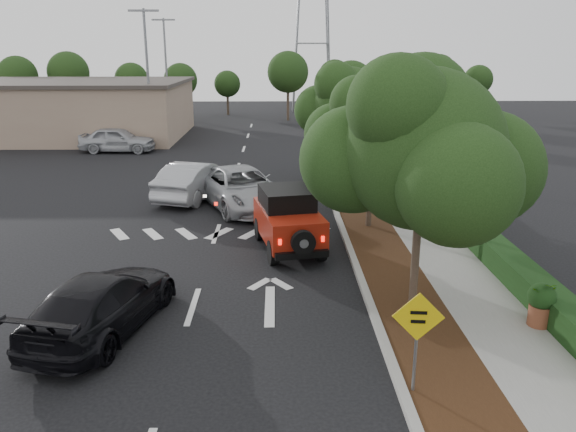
{
  "coord_description": "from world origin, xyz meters",
  "views": [
    {
      "loc": [
        2.2,
        -13.35,
        6.42
      ],
      "look_at": [
        2.54,
        3.0,
        1.54
      ],
      "focal_mm": 35.0,
      "sensor_mm": 36.0,
      "label": 1
    }
  ],
  "objects_px": {
    "red_jeep": "(287,218)",
    "silver_suv_ahead": "(241,188)",
    "speed_hump_sign": "(417,329)",
    "black_suv_oncoming": "(102,303)"
  },
  "relations": [
    {
      "from": "silver_suv_ahead",
      "to": "speed_hump_sign",
      "type": "relative_size",
      "value": 2.89
    },
    {
      "from": "silver_suv_ahead",
      "to": "red_jeep",
      "type": "bearing_deg",
      "value": -94.42
    },
    {
      "from": "red_jeep",
      "to": "silver_suv_ahead",
      "type": "xyz_separation_m",
      "value": [
        -1.83,
        5.11,
        -0.2
      ]
    },
    {
      "from": "black_suv_oncoming",
      "to": "red_jeep",
      "type": "bearing_deg",
      "value": -114.36
    },
    {
      "from": "red_jeep",
      "to": "black_suv_oncoming",
      "type": "relative_size",
      "value": 0.84
    },
    {
      "from": "red_jeep",
      "to": "silver_suv_ahead",
      "type": "bearing_deg",
      "value": 98.27
    },
    {
      "from": "silver_suv_ahead",
      "to": "speed_hump_sign",
      "type": "height_order",
      "value": "speed_hump_sign"
    },
    {
      "from": "speed_hump_sign",
      "to": "silver_suv_ahead",
      "type": "bearing_deg",
      "value": 112.29
    },
    {
      "from": "red_jeep",
      "to": "black_suv_oncoming",
      "type": "distance_m",
      "value": 7.24
    },
    {
      "from": "red_jeep",
      "to": "black_suv_oncoming",
      "type": "bearing_deg",
      "value": -139.42
    }
  ]
}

